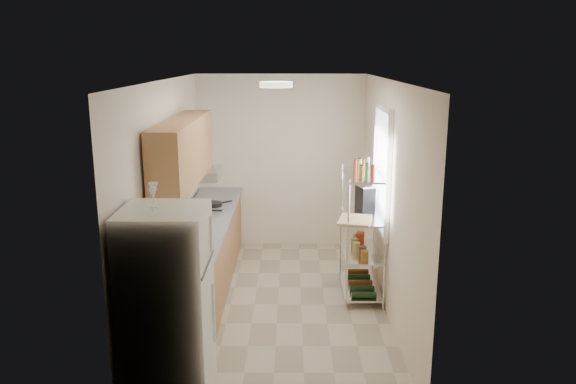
{
  "coord_description": "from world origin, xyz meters",
  "views": [
    {
      "loc": [
        0.16,
        -6.12,
        2.86
      ],
      "look_at": [
        0.12,
        0.25,
        1.31
      ],
      "focal_mm": 35.0,
      "sensor_mm": 36.0,
      "label": 1
    }
  ],
  "objects_px": {
    "frying_pan_large": "(202,210)",
    "espresso_machine": "(365,196)",
    "refrigerator": "(168,306)",
    "rice_cooker": "(202,216)",
    "cutting_board": "(355,220)"
  },
  "relations": [
    {
      "from": "refrigerator",
      "to": "espresso_machine",
      "type": "bearing_deg",
      "value": 51.51
    },
    {
      "from": "rice_cooker",
      "to": "frying_pan_large",
      "type": "height_order",
      "value": "rice_cooker"
    },
    {
      "from": "frying_pan_large",
      "to": "cutting_board",
      "type": "relative_size",
      "value": 0.51
    },
    {
      "from": "frying_pan_large",
      "to": "espresso_machine",
      "type": "distance_m",
      "value": 2.1
    },
    {
      "from": "espresso_machine",
      "to": "rice_cooker",
      "type": "bearing_deg",
      "value": 172.66
    },
    {
      "from": "refrigerator",
      "to": "cutting_board",
      "type": "xyz_separation_m",
      "value": [
        1.76,
        1.85,
        0.19
      ]
    },
    {
      "from": "refrigerator",
      "to": "espresso_machine",
      "type": "relative_size",
      "value": 5.65
    },
    {
      "from": "rice_cooker",
      "to": "cutting_board",
      "type": "relative_size",
      "value": 0.52
    },
    {
      "from": "rice_cooker",
      "to": "espresso_machine",
      "type": "bearing_deg",
      "value": 9.65
    },
    {
      "from": "refrigerator",
      "to": "rice_cooker",
      "type": "relative_size",
      "value": 7.01
    },
    {
      "from": "rice_cooker",
      "to": "espresso_machine",
      "type": "distance_m",
      "value": 2.02
    },
    {
      "from": "rice_cooker",
      "to": "espresso_machine",
      "type": "height_order",
      "value": "espresso_machine"
    },
    {
      "from": "frying_pan_large",
      "to": "cutting_board",
      "type": "bearing_deg",
      "value": -16.96
    },
    {
      "from": "cutting_board",
      "to": "refrigerator",
      "type": "bearing_deg",
      "value": -133.51
    },
    {
      "from": "refrigerator",
      "to": "frying_pan_large",
      "type": "distance_m",
      "value": 2.65
    }
  ]
}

